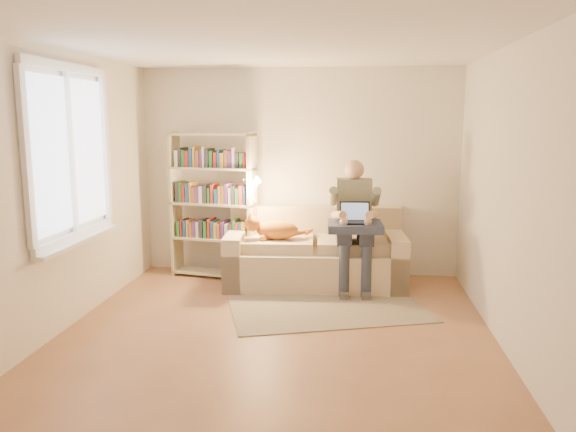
# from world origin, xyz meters

# --- Properties ---
(floor) EXTENTS (4.50, 4.50, 0.00)m
(floor) POSITION_xyz_m (0.00, 0.00, 0.00)
(floor) COLOR #8F6041
(floor) RESTS_ON ground
(ceiling) EXTENTS (4.00, 4.50, 0.02)m
(ceiling) POSITION_xyz_m (0.00, 0.00, 2.60)
(ceiling) COLOR white
(ceiling) RESTS_ON wall_back
(wall_left) EXTENTS (0.02, 4.50, 2.60)m
(wall_left) POSITION_xyz_m (-2.00, 0.00, 1.30)
(wall_left) COLOR silver
(wall_left) RESTS_ON floor
(wall_right) EXTENTS (0.02, 4.50, 2.60)m
(wall_right) POSITION_xyz_m (2.00, 0.00, 1.30)
(wall_right) COLOR silver
(wall_right) RESTS_ON floor
(wall_back) EXTENTS (4.00, 0.02, 2.60)m
(wall_back) POSITION_xyz_m (0.00, 2.25, 1.30)
(wall_back) COLOR silver
(wall_back) RESTS_ON floor
(wall_front) EXTENTS (4.00, 0.02, 2.60)m
(wall_front) POSITION_xyz_m (0.00, -2.25, 1.30)
(wall_front) COLOR silver
(wall_front) RESTS_ON floor
(window) EXTENTS (0.12, 1.52, 1.69)m
(window) POSITION_xyz_m (-1.95, 0.20, 1.38)
(window) COLOR white
(window) RESTS_ON wall_left
(sofa) EXTENTS (2.16, 1.08, 0.90)m
(sofa) POSITION_xyz_m (0.25, 1.74, 0.33)
(sofa) COLOR beige
(sofa) RESTS_ON floor
(person) EXTENTS (0.45, 0.68, 1.50)m
(person) POSITION_xyz_m (0.71, 1.61, 0.85)
(person) COLOR gray
(person) RESTS_ON sofa
(cat) EXTENTS (0.76, 0.30, 0.28)m
(cat) POSITION_xyz_m (-0.26, 1.58, 0.69)
(cat) COLOR orange
(cat) RESTS_ON sofa
(blanket) EXTENTS (0.64, 0.54, 0.09)m
(blanket) POSITION_xyz_m (0.73, 1.47, 0.76)
(blanket) COLOR #2C364E
(blanket) RESTS_ON person
(laptop) EXTENTS (0.36, 0.30, 0.29)m
(laptop) POSITION_xyz_m (0.72, 1.48, 0.87)
(laptop) COLOR black
(laptop) RESTS_ON blanket
(bookshelf) EXTENTS (1.19, 0.54, 1.81)m
(bookshelf) POSITION_xyz_m (-1.03, 1.90, 1.00)
(bookshelf) COLOR beige
(bookshelf) RESTS_ON floor
(rug) EXTENTS (2.28, 1.74, 0.01)m
(rug) POSITION_xyz_m (0.46, 0.81, 0.01)
(rug) COLOR gray
(rug) RESTS_ON floor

